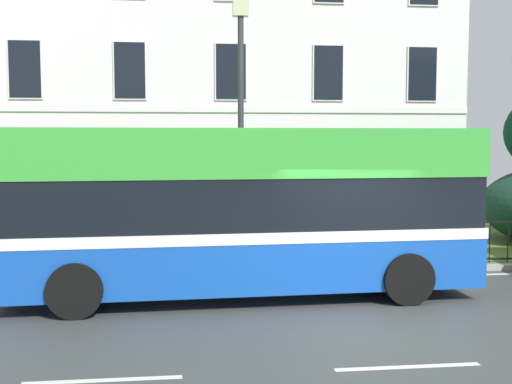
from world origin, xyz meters
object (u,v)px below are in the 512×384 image
at_px(single_decker_bus, 240,208).
at_px(litter_bin, 371,235).
at_px(georgian_townhouse, 221,56).
at_px(street_lamp_post, 241,112).

bearing_deg(single_decker_bus, litter_bin, 35.43).
distance_m(georgian_townhouse, street_lamp_post, 12.29).
relative_size(street_lamp_post, litter_bin, 5.17).
xyz_separation_m(georgian_townhouse, litter_bin, (2.75, -12.18, -5.69)).
distance_m(single_decker_bus, street_lamp_post, 3.44).
height_order(georgian_townhouse, litter_bin, georgian_townhouse).
relative_size(single_decker_bus, street_lamp_post, 1.50).
bearing_deg(litter_bin, georgian_townhouse, 102.71).
bearing_deg(street_lamp_post, single_decker_bus, -96.12).
height_order(single_decker_bus, litter_bin, single_decker_bus).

